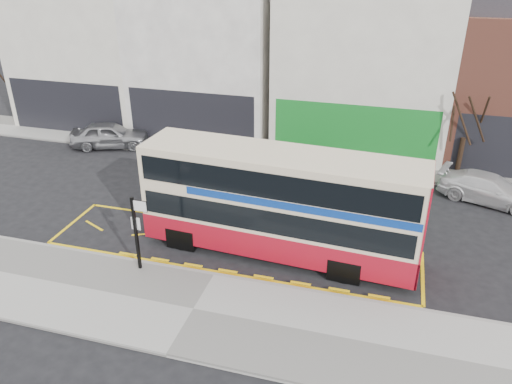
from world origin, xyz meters
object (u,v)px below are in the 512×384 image
(car_grey, at_px, (302,163))
(street_tree_right, at_px, (470,103))
(bus_stop_post, at_px, (137,227))
(double_decker_bus, at_px, (281,203))
(car_white, at_px, (489,189))
(car_silver, at_px, (110,135))

(car_grey, bearing_deg, street_tree_right, -58.90)
(bus_stop_post, distance_m, street_tree_right, 16.31)
(bus_stop_post, bearing_deg, double_decker_bus, 30.36)
(double_decker_bus, relative_size, car_grey, 2.69)
(double_decker_bus, distance_m, car_white, 10.48)
(car_white, bearing_deg, double_decker_bus, 147.65)
(bus_stop_post, xyz_separation_m, street_tree_right, (11.32, 11.59, 1.92))
(double_decker_bus, relative_size, bus_stop_post, 3.63)
(car_silver, bearing_deg, bus_stop_post, -163.94)
(car_grey, height_order, car_white, car_white)
(street_tree_right, bearing_deg, double_decker_bus, -127.39)
(double_decker_bus, bearing_deg, car_grey, 98.10)
(car_silver, xyz_separation_m, street_tree_right, (18.68, 1.15, 3.03))
(car_silver, height_order, car_grey, car_silver)
(car_white, bearing_deg, bus_stop_post, 144.61)
(car_grey, distance_m, car_white, 8.61)
(car_grey, bearing_deg, bus_stop_post, 174.90)
(bus_stop_post, distance_m, car_white, 15.46)
(double_decker_bus, height_order, street_tree_right, street_tree_right)
(double_decker_bus, relative_size, street_tree_right, 1.85)
(double_decker_bus, distance_m, car_grey, 7.30)
(double_decker_bus, xyz_separation_m, car_silver, (-11.76, 7.91, -1.38))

